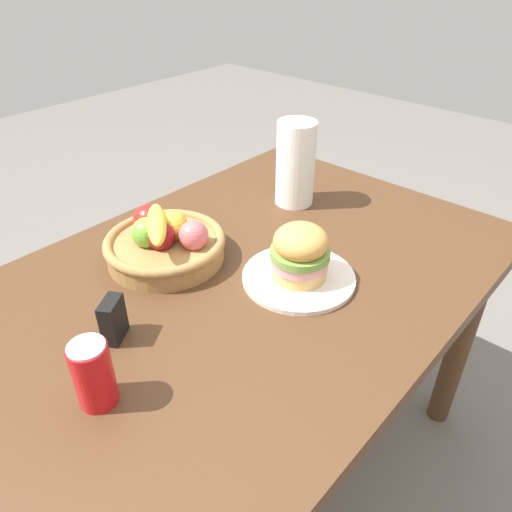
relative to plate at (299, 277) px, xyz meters
The scene contains 8 objects.
ground_plane 0.77m from the plate, 132.09° to the left, with size 8.00×8.00×0.00m, color slate.
dining_table 0.18m from the plate, 132.09° to the left, with size 1.40×0.90×0.75m.
plate is the anchor object (origin of this frame).
sandwich 0.07m from the plate, 26.57° to the right, with size 0.13×0.13×0.13m.
soda_can 0.50m from the plate, behind, with size 0.07×0.07×0.13m.
fruit_basket 0.33m from the plate, 116.42° to the left, with size 0.29×0.29×0.14m.
paper_towel_roll 0.40m from the plate, 39.93° to the left, with size 0.11×0.11×0.24m, color white.
napkin_holder 0.42m from the plate, 158.97° to the left, with size 0.06×0.03×0.09m, color black.
Camera 1 is at (-0.62, -0.63, 1.41)m, focal length 33.85 mm.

